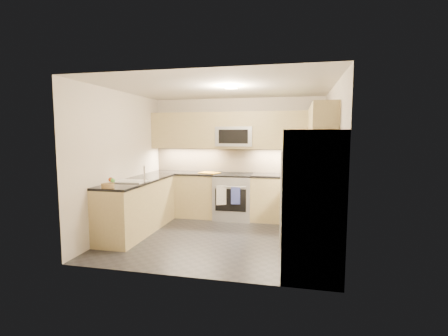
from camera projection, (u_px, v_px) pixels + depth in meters
The scene contains 36 objects.
floor at pixel (220, 237), 5.53m from camera, with size 3.60×3.20×0.00m, color #26252B.
ceiling at pixel (219, 88), 5.27m from camera, with size 3.60×3.20×0.02m, color beige.
wall_back at pixel (237, 157), 6.95m from camera, with size 3.60×0.02×2.50m, color beige.
wall_front at pixel (188, 176), 3.84m from camera, with size 3.60×0.02×2.50m, color beige.
wall_left at pixel (121, 162), 5.79m from camera, with size 0.02×3.20×2.50m, color beige.
wall_right at pixel (333, 167), 5.01m from camera, with size 0.02×3.20×2.50m, color beige.
base_cab_back_left at pixel (184, 195), 6.98m from camera, with size 1.42×0.60×0.90m, color tan.
base_cab_back_right at pixel (287, 199), 6.51m from camera, with size 1.42×0.60×0.90m, color tan.
base_cab_right at pixel (311, 214), 5.30m from camera, with size 0.60×1.70×0.90m, color tan.
base_cab_peninsula at pixel (138, 207), 5.80m from camera, with size 0.60×2.00×0.90m, color tan.
countertop_back_left at pixel (184, 173), 6.93m from camera, with size 1.42×0.63×0.04m, color black.
countertop_back_right at pixel (288, 176), 6.46m from camera, with size 1.42×0.63×0.04m, color black.
countertop_right at pixel (312, 185), 5.25m from camera, with size 0.63×1.70×0.04m, color black.
countertop_peninsula at pixel (137, 181), 5.76m from camera, with size 0.63×2.00×0.04m, color black.
upper_cab_back at pixel (235, 130), 6.72m from camera, with size 3.60×0.35×0.75m, color tan.
upper_cab_right at pixel (321, 129), 5.25m from camera, with size 0.35×1.95×0.75m, color tan.
backsplash_back at pixel (237, 160), 6.95m from camera, with size 3.60×0.01×0.51m, color tan.
backsplash_right at pixel (329, 167), 5.45m from camera, with size 0.01×2.30×0.51m, color tan.
gas_range at pixel (234, 197), 6.72m from camera, with size 0.76×0.65×0.91m, color #A0A3A8.
range_cooktop at pixel (234, 175), 6.67m from camera, with size 0.76×0.65×0.03m, color black.
oven_door_glass at pixel (231, 200), 6.40m from camera, with size 0.62×0.02×0.45m, color black.
oven_handle at pixel (230, 187), 6.35m from camera, with size 0.02×0.02×0.60m, color #B2B5BA.
microwave at pixel (235, 136), 6.71m from camera, with size 0.76×0.40×0.40m, color #9C9FA3.
microwave_door at pixel (233, 137), 6.51m from camera, with size 0.60×0.01×0.28m, color black.
refrigerator at pixel (312, 203), 4.00m from camera, with size 0.70×0.90×1.80m, color #96989D.
fridge_handle_left at pixel (281, 201), 3.90m from camera, with size 0.02×0.02×1.20m, color #B2B5BA.
fridge_handle_right at pixel (282, 195), 4.25m from camera, with size 0.02×0.02×1.20m, color #B2B5BA.
sink_basin at pixel (130, 185), 5.52m from camera, with size 0.52×0.38×0.16m, color white.
faucet at pixel (144, 174), 5.44m from camera, with size 0.03×0.03×0.28m, color silver.
utensil_bowl at pixel (297, 172), 6.32m from camera, with size 0.27×0.27×0.15m, color #4DB455.
cutting_board at pixel (209, 173), 6.77m from camera, with size 0.40×0.28×0.01m, color orange.
fruit_basket at pixel (108, 186), 4.89m from camera, with size 0.19×0.19×0.07m, color #A27F4B.
fruit_apple at pixel (111, 180), 4.96m from camera, with size 0.07×0.07×0.07m, color #A73913.
fruit_pear at pixel (113, 180), 4.89m from camera, with size 0.07×0.07×0.07m, color #5DB94F.
dish_towel_check at pixel (221, 195), 6.39m from camera, with size 0.21×0.02×0.39m, color silver.
dish_towel_blue at pixel (236, 196), 6.32m from camera, with size 0.18×0.01×0.34m, color #353F92.
Camera 1 is at (1.24, -5.23, 1.75)m, focal length 26.00 mm.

